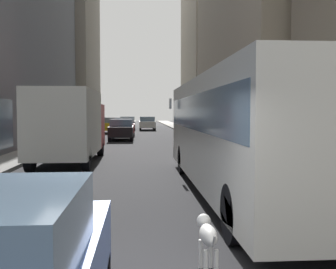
# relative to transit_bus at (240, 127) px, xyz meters

# --- Properties ---
(ground_plane) EXTENTS (120.00, 120.00, 0.00)m
(ground_plane) POSITION_rel_transit_bus_xyz_m (-2.80, 29.16, -1.78)
(ground_plane) COLOR #232326
(sidewalk_left) EXTENTS (2.40, 110.00, 0.15)m
(sidewalk_left) POSITION_rel_transit_bus_xyz_m (-8.50, 29.16, -1.70)
(sidewalk_left) COLOR gray
(sidewalk_left) RESTS_ON ground
(sidewalk_right) EXTENTS (2.40, 110.00, 0.15)m
(sidewalk_right) POSITION_rel_transit_bus_xyz_m (2.90, 29.16, -1.70)
(sidewalk_right) COLOR #9E9991
(sidewalk_right) RESTS_ON ground
(building_left_far) EXTENTS (11.67, 18.75, 23.11)m
(building_left_far) POSITION_rel_transit_bus_xyz_m (-14.70, 48.19, 9.77)
(building_left_far) COLOR gray
(building_left_far) RESTS_ON ground
(building_right_mid) EXTENTS (10.53, 23.32, 19.66)m
(building_right_mid) POSITION_rel_transit_bus_xyz_m (9.10, 22.45, 8.05)
(building_right_mid) COLOR #A0937F
(building_right_mid) RESTS_ON ground
(transit_bus) EXTENTS (2.78, 11.53, 3.05)m
(transit_bus) POSITION_rel_transit_bus_xyz_m (0.00, 0.00, 0.00)
(transit_bus) COLOR silver
(transit_bus) RESTS_ON ground
(car_red_coupe) EXTENTS (1.90, 4.02, 1.62)m
(car_red_coupe) POSITION_rel_transit_bus_xyz_m (-4.00, 27.24, -0.96)
(car_red_coupe) COLOR red
(car_red_coupe) RESTS_ON ground
(car_silver_sedan) EXTENTS (1.87, 4.51, 1.62)m
(car_silver_sedan) POSITION_rel_transit_bus_xyz_m (-4.00, 39.56, -0.95)
(car_silver_sedan) COLOR #B7BABF
(car_silver_sedan) RESTS_ON ground
(car_white_van) EXTENTS (1.90, 4.63, 1.62)m
(car_white_van) POSITION_rel_transit_bus_xyz_m (-1.60, 38.49, -0.95)
(car_white_van) COLOR silver
(car_white_van) RESTS_ON ground
(car_yellow_taxi) EXTENTS (1.88, 3.96, 1.62)m
(car_yellow_taxi) POSITION_rel_transit_bus_xyz_m (-5.60, 31.72, -0.96)
(car_yellow_taxi) COLOR yellow
(car_yellow_taxi) RESTS_ON ground
(car_black_suv) EXTENTS (1.82, 4.80, 1.62)m
(car_black_suv) POSITION_rel_transit_bus_xyz_m (-4.00, 21.17, -0.95)
(car_black_suv) COLOR black
(car_black_suv) RESTS_ON ground
(box_truck) EXTENTS (2.30, 7.50, 3.05)m
(box_truck) POSITION_rel_transit_bus_xyz_m (-5.60, 6.87, -0.11)
(box_truck) COLOR #A51919
(box_truck) RESTS_ON ground
(dalmatian_dog) EXTENTS (0.22, 0.96, 0.72)m
(dalmatian_dog) POSITION_rel_transit_bus_xyz_m (-1.78, -5.28, -1.26)
(dalmatian_dog) COLOR white
(dalmatian_dog) RESTS_ON ground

